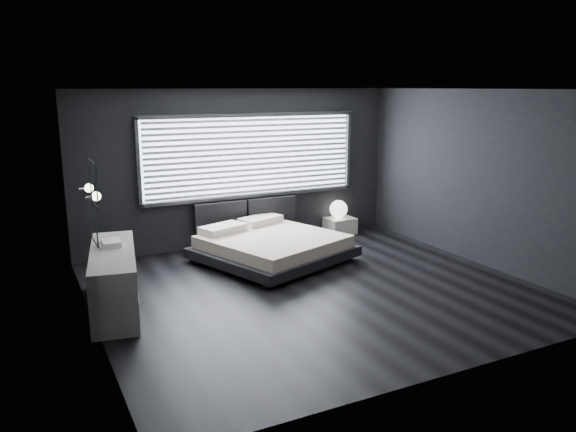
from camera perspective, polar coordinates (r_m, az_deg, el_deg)
name	(u,v)px	position (r m, az deg, el deg)	size (l,w,h in m)	color
room	(316,193)	(7.75, 2.81, 2.33)	(6.04, 6.00, 2.80)	black
window	(252,156)	(10.20, -3.65, 6.11)	(4.14, 0.09, 1.52)	white
headboard	(246,214)	(10.27, -4.27, 0.25)	(1.96, 0.16, 0.52)	black
sconce_near	(96,196)	(6.85, -18.93, 1.91)	(0.18, 0.11, 0.11)	silver
sconce_far	(89,188)	(7.44, -19.58, 2.70)	(0.18, 0.11, 0.11)	silver
wall_art_upper	(93,183)	(6.21, -19.17, 3.15)	(0.01, 0.48, 0.48)	#47474C
wall_art_lower	(93,222)	(6.54, -19.16, -0.58)	(0.01, 0.48, 0.48)	#47474C
bed	(271,245)	(9.34, -1.69, -2.99)	(2.72, 2.66, 0.56)	black
nightstand	(340,226)	(11.10, 5.30, -0.98)	(0.54, 0.45, 0.32)	silver
orb_lamp	(339,209)	(11.04, 5.16, 0.71)	(0.35, 0.35, 0.35)	white
dresser	(114,280)	(7.66, -17.22, -6.18)	(0.88, 2.03, 0.79)	silver
book_stack	(111,243)	(7.76, -17.56, -2.64)	(0.32, 0.40, 0.07)	white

